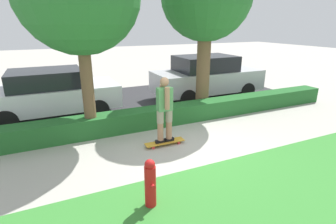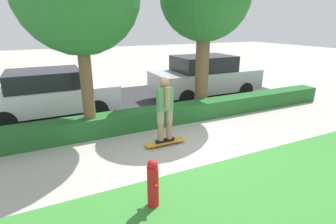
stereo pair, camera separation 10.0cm
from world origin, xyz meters
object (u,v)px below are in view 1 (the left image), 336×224
skater_person (165,109)px  parked_car_front (51,93)px  fire_hydrant (150,183)px  skateboard (165,142)px  parked_car_middle (207,77)px

skater_person → parked_car_front: 4.12m
skater_person → fire_hydrant: 2.34m
fire_hydrant → skateboard: bearing=60.3°
parked_car_front → fire_hydrant: bearing=-77.2°
skateboard → parked_car_middle: size_ratio=0.23×
skateboard → skater_person: skater_person is taller
parked_car_middle → skater_person: bearing=-134.6°
skater_person → fire_hydrant: skater_person is taller
parked_car_middle → parked_car_front: bearing=-179.8°
skateboard → parked_car_front: 4.18m
skater_person → parked_car_front: (-2.41, 3.33, -0.15)m
parked_car_middle → fire_hydrant: 6.95m
skateboard → fire_hydrant: 2.31m
skateboard → parked_car_middle: parked_car_middle is taller
skater_person → fire_hydrant: bearing=-119.7°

